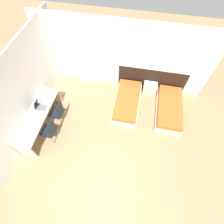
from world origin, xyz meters
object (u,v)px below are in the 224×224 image
at_px(laptop, 39,106).
at_px(nightstand, 150,88).
at_px(bed_near_window, 127,102).
at_px(chair_near_notebook, 50,130).
at_px(chair_near_laptop, 58,112).
at_px(bed_near_door, 169,108).

bearing_deg(laptop, nightstand, 29.44).
xyz_separation_m(bed_near_window, laptop, (-2.70, -1.20, 0.63)).
distance_m(bed_near_window, chair_near_notebook, 2.87).
bearing_deg(bed_near_window, chair_near_notebook, -140.37).
bearing_deg(nightstand, chair_near_laptop, -147.34).
xyz_separation_m(bed_near_window, bed_near_door, (1.53, 0.00, 0.00)).
bearing_deg(chair_near_laptop, chair_near_notebook, -86.08).
bearing_deg(bed_near_window, laptop, -156.03).
relative_size(bed_near_door, laptop, 5.52).
bearing_deg(laptop, chair_near_laptop, 8.82).
relative_size(bed_near_window, nightstand, 3.74).
xyz_separation_m(bed_near_door, chair_near_notebook, (-3.73, -1.82, 0.32)).
height_order(nightstand, chair_near_laptop, chair_near_laptop).
height_order(chair_near_laptop, laptop, laptop).
distance_m(chair_near_laptop, chair_near_notebook, 0.70).
bearing_deg(nightstand, bed_near_door, -45.51).
bearing_deg(chair_near_laptop, nightstand, 36.58).
xyz_separation_m(bed_near_window, chair_near_notebook, (-2.20, -1.82, 0.32)).
relative_size(nightstand, chair_near_notebook, 0.56).
xyz_separation_m(nightstand, chair_near_laptop, (-2.97, -1.90, 0.27)).
height_order(bed_near_window, chair_near_laptop, chair_near_laptop).
distance_m(bed_near_door, nightstand, 1.10).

